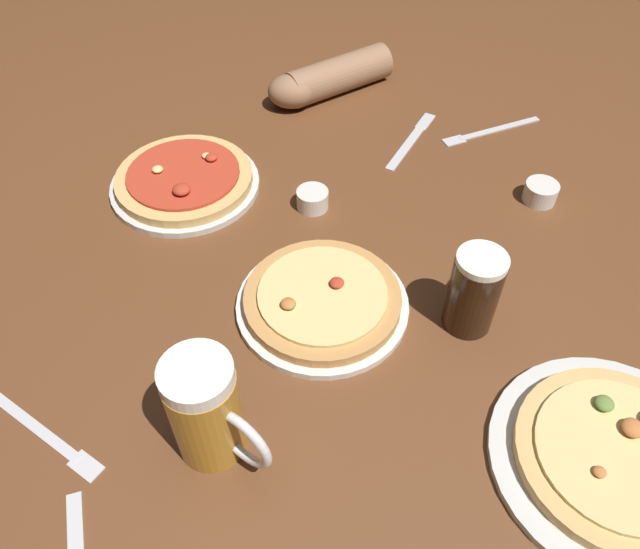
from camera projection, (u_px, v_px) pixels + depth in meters
name	position (u px, v px, depth m)	size (l,w,h in m)	color
ground_plane	(320.00, 289.00, 1.00)	(2.40, 2.40, 0.03)	brown
pizza_plate_near	(616.00, 458.00, 0.77)	(0.31, 0.31, 0.05)	silver
pizza_plate_far	(185.00, 180.00, 1.14)	(0.27, 0.27, 0.05)	silver
pizza_plate_side	(323.00, 301.00, 0.94)	(0.27, 0.27, 0.05)	silver
beer_mug_dark	(475.00, 290.00, 0.89)	(0.10, 0.11, 0.14)	black
beer_mug_amber	(208.00, 411.00, 0.74)	(0.13, 0.12, 0.17)	#B27A23
ramekin_sauce	(311.00, 199.00, 1.10)	(0.06, 0.06, 0.04)	silver
ramekin_butter	(541.00, 192.00, 1.11)	(0.06, 0.06, 0.04)	silver
fork_left	(44.00, 434.00, 0.81)	(0.18, 0.15, 0.01)	silver
fork_spare	(490.00, 131.00, 1.27)	(0.22, 0.09, 0.01)	silver
knife_spare	(411.00, 140.00, 1.25)	(0.13, 0.19, 0.01)	silver
diner_arm	(326.00, 79.00, 1.34)	(0.28, 0.19, 0.08)	#936B4C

